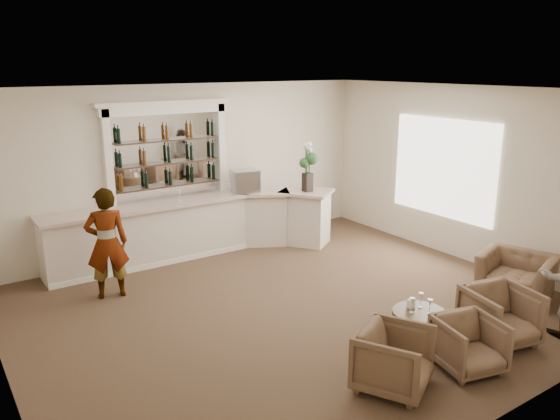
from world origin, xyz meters
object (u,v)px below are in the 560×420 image
object	(u,v)px
bar_counter	(196,227)
armchair_far	(516,276)
espresso_machine	(245,181)
flower_vase	(308,164)
sommelier	(107,243)
armchair_left	(394,359)
armchair_center	(469,345)
cocktail_table	(418,328)
armchair_right	(500,316)

from	to	relation	value
bar_counter	armchair_far	size ratio (longest dim) A/B	5.20
espresso_machine	flower_vase	xyz separation A→B (m)	(1.09, -0.65, 0.34)
sommelier	armchair_left	distance (m)	4.86
sommelier	armchair_center	xyz separation A→B (m)	(2.96, -4.68, -0.57)
cocktail_table	armchair_far	world-z (taller)	armchair_far
armchair_far	flower_vase	distance (m)	4.41
espresso_machine	armchair_center	bearing A→B (deg)	-80.55
espresso_machine	bar_counter	bearing A→B (deg)	-170.68
flower_vase	armchair_right	bearing A→B (deg)	-94.07
bar_counter	armchair_center	distance (m)	5.76
armchair_left	armchair_far	bearing A→B (deg)	-16.59
flower_vase	bar_counter	bearing A→B (deg)	162.55
armchair_far	sommelier	bearing A→B (deg)	-142.17
armchair_center	flower_vase	xyz separation A→B (m)	(1.27, 4.99, 1.37)
bar_counter	armchair_far	xyz separation A→B (m)	(3.39, -4.72, -0.22)
cocktail_table	armchair_far	distance (m)	2.54
sommelier	armchair_right	world-z (taller)	sommelier
bar_counter	armchair_center	world-z (taller)	bar_counter
armchair_left	espresso_machine	size ratio (longest dim) A/B	1.58
cocktail_table	flower_vase	bearing A→B (deg)	72.69
bar_counter	sommelier	xyz separation A→B (m)	(-2.04, -1.01, 0.33)
sommelier	armchair_center	bearing A→B (deg)	135.09
armchair_center	armchair_far	xyz separation A→B (m)	(2.47, 0.97, 0.02)
espresso_machine	flower_vase	size ratio (longest dim) A/B	0.51
bar_counter	flower_vase	distance (m)	2.56
armchair_left	armchair_right	xyz separation A→B (m)	(1.98, -0.03, 0.01)
armchair_right	sommelier	bearing A→B (deg)	143.61
armchair_left	armchair_center	distance (m)	1.08
bar_counter	armchair_far	world-z (taller)	bar_counter
armchair_left	armchair_center	bearing A→B (deg)	-40.94
armchair_far	armchair_left	bearing A→B (deg)	-96.12
bar_counter	armchair_right	distance (m)	5.78
sommelier	armchair_right	xyz separation A→B (m)	(3.89, -4.47, -0.52)
cocktail_table	armchair_left	bearing A→B (deg)	-152.65
bar_counter	sommelier	distance (m)	2.30
cocktail_table	espresso_machine	world-z (taller)	espresso_machine
armchair_center	armchair_right	size ratio (longest dim) A/B	0.87
flower_vase	sommelier	bearing A→B (deg)	-175.70
bar_counter	armchair_far	distance (m)	5.81
espresso_machine	armchair_right	bearing A→B (deg)	-70.93
armchair_center	espresso_machine	world-z (taller)	espresso_machine
espresso_machine	flower_vase	world-z (taller)	flower_vase
cocktail_table	armchair_right	world-z (taller)	armchair_right
sommelier	armchair_right	bearing A→B (deg)	143.74
cocktail_table	sommelier	xyz separation A→B (m)	(-2.90, 3.92, 0.66)
armchair_far	espresso_machine	size ratio (longest dim) A/B	2.12
sommelier	flower_vase	xyz separation A→B (m)	(4.23, 0.32, 0.80)
bar_counter	armchair_left	bearing A→B (deg)	-91.37
armchair_far	espresso_machine	world-z (taller)	espresso_machine
bar_counter	armchair_right	size ratio (longest dim) A/B	6.71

